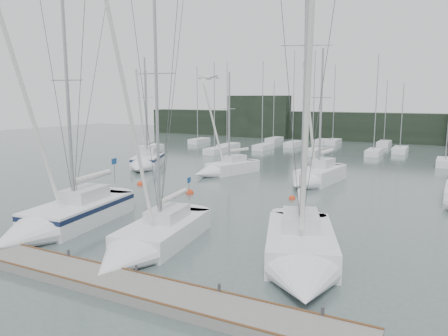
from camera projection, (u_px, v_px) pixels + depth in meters
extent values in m
plane|color=#4C5D5B|center=(156.00, 245.00, 23.03)|extent=(160.00, 160.00, 0.00)
cube|color=slate|center=(85.00, 275.00, 18.64)|extent=(24.00, 2.00, 0.40)
cube|color=black|center=(368.00, 127.00, 76.75)|extent=(90.00, 4.00, 5.00)
cube|color=black|center=(259.00, 117.00, 83.97)|extent=(12.00, 3.00, 8.00)
cube|color=silver|center=(199.00, 141.00, 73.74)|extent=(1.80, 4.50, 0.90)
cylinder|color=#9EA1A6|center=(197.00, 103.00, 72.27)|extent=(0.12, 0.12, 11.91)
cube|color=silver|center=(400.00, 150.00, 61.15)|extent=(1.80, 4.50, 0.90)
cylinder|color=#9EA1A6|center=(402.00, 116.00, 59.93)|extent=(0.12, 0.12, 8.79)
cube|color=silver|center=(263.00, 147.00, 64.88)|extent=(1.80, 4.50, 0.90)
cylinder|color=#9EA1A6|center=(263.00, 104.00, 63.40)|extent=(0.12, 0.12, 11.97)
cube|color=silver|center=(384.00, 144.00, 69.35)|extent=(1.80, 4.50, 0.90)
cylinder|color=#9EA1A6|center=(386.00, 111.00, 68.08)|extent=(0.12, 0.12, 9.49)
cube|color=silver|center=(374.00, 153.00, 58.47)|extent=(1.80, 4.50, 0.90)
cylinder|color=#9EA1A6|center=(376.00, 103.00, 56.96)|extent=(0.12, 0.12, 12.42)
cube|color=silver|center=(313.00, 152.00, 59.10)|extent=(1.80, 4.50, 0.90)
cylinder|color=#9EA1A6|center=(314.00, 101.00, 57.55)|extent=(0.12, 0.12, 12.90)
cube|color=silver|center=(293.00, 144.00, 68.88)|extent=(1.80, 4.50, 0.90)
cylinder|color=#9EA1A6|center=(294.00, 97.00, 67.25)|extent=(0.12, 0.12, 13.87)
cube|color=silver|center=(150.00, 148.00, 63.65)|extent=(1.80, 4.50, 0.90)
cylinder|color=#9EA1A6|center=(147.00, 108.00, 62.28)|extent=(0.12, 0.12, 10.67)
cube|color=silver|center=(333.00, 142.00, 72.16)|extent=(1.80, 4.50, 0.90)
cylinder|color=#9EA1A6|center=(334.00, 103.00, 70.68)|extent=(0.12, 0.12, 12.04)
cube|color=silver|center=(321.00, 142.00, 72.15)|extent=(1.80, 4.50, 0.90)
cylinder|color=#9EA1A6|center=(321.00, 101.00, 70.63)|extent=(0.12, 0.12, 12.60)
cube|color=silver|center=(216.00, 151.00, 60.49)|extent=(1.80, 4.50, 0.90)
cylinder|color=#9EA1A6|center=(214.00, 106.00, 59.05)|extent=(0.12, 0.12, 11.57)
cube|color=silver|center=(229.00, 147.00, 65.56)|extent=(1.80, 4.50, 0.90)
cylinder|color=#9EA1A6|center=(227.00, 104.00, 64.10)|extent=(0.12, 0.12, 11.81)
cube|color=silver|center=(274.00, 140.00, 75.53)|extent=(1.80, 4.50, 0.90)
cylinder|color=#9EA1A6|center=(274.00, 109.00, 74.24)|extent=(0.12, 0.12, 9.64)
cube|color=silver|center=(445.00, 163.00, 49.47)|extent=(1.80, 4.50, 0.90)
cube|color=silver|center=(80.00, 215.00, 27.14)|extent=(4.21, 7.74, 1.66)
cone|color=silver|center=(14.00, 241.00, 22.25)|extent=(3.62, 3.58, 3.21)
cube|color=silver|center=(85.00, 194.00, 27.46)|extent=(2.16, 3.16, 0.77)
cylinder|color=#9EA1A6|center=(68.00, 101.00, 25.53)|extent=(0.20, 0.20, 12.29)
cylinder|color=white|center=(93.00, 176.00, 28.15)|extent=(0.81, 3.61, 0.31)
cube|color=#0E1935|center=(80.00, 206.00, 27.05)|extent=(4.23, 7.77, 0.28)
cube|color=#194B8D|center=(114.00, 161.00, 30.31)|extent=(0.10, 0.59, 0.40)
cube|color=silver|center=(164.00, 233.00, 23.69)|extent=(3.86, 6.86, 1.37)
cone|color=silver|center=(116.00, 264.00, 19.36)|extent=(3.31, 3.19, 2.92)
cube|color=silver|center=(167.00, 213.00, 23.95)|extent=(1.98, 2.81, 0.64)
cylinder|color=#9EA1A6|center=(157.00, 100.00, 22.10)|extent=(0.16, 0.16, 13.01)
cylinder|color=white|center=(174.00, 196.00, 24.60)|extent=(0.73, 3.18, 0.26)
cube|color=#194B8D|center=(189.00, 180.00, 26.51)|extent=(0.09, 0.49, 0.33)
cube|color=silver|center=(300.00, 246.00, 21.50)|extent=(5.27, 7.37, 1.60)
cone|color=silver|center=(304.00, 287.00, 16.84)|extent=(3.98, 3.77, 3.20)
cube|color=silver|center=(301.00, 220.00, 21.83)|extent=(2.56, 3.11, 0.75)
cylinder|color=#9EA1A6|center=(306.00, 78.00, 19.73)|extent=(0.19, 0.19, 14.59)
cylinder|color=white|center=(301.00, 198.00, 22.46)|extent=(1.38, 3.17, 0.30)
cube|color=maroon|center=(300.00, 179.00, 24.53)|extent=(0.21, 0.55, 0.38)
cube|color=silver|center=(148.00, 162.00, 49.09)|extent=(4.83, 6.38, 1.59)
cone|color=silver|center=(139.00, 168.00, 45.01)|extent=(3.45, 3.37, 2.65)
cube|color=silver|center=(149.00, 151.00, 49.42)|extent=(2.29, 2.72, 0.74)
cylinder|color=#9EA1A6|center=(146.00, 107.00, 47.69)|extent=(0.19, 0.19, 10.67)
cylinder|color=white|center=(150.00, 142.00, 49.89)|extent=(1.45, 2.70, 0.30)
cube|color=#0E1935|center=(148.00, 158.00, 49.00)|extent=(4.86, 6.40, 0.27)
cube|color=silver|center=(232.00, 169.00, 44.75)|extent=(3.98, 5.79, 1.43)
cone|color=silver|center=(204.00, 173.00, 42.19)|extent=(2.99, 2.93, 2.38)
cube|color=silver|center=(235.00, 158.00, 44.91)|extent=(1.93, 2.43, 0.67)
cylinder|color=#9EA1A6|center=(229.00, 118.00, 43.65)|extent=(0.17, 0.17, 9.06)
cylinder|color=white|center=(239.00, 150.00, 45.16)|extent=(1.10, 2.54, 0.27)
cube|color=silver|center=(320.00, 177.00, 40.07)|extent=(3.38, 6.20, 1.66)
cone|color=silver|center=(301.00, 184.00, 36.66)|extent=(2.95, 2.85, 2.66)
cube|color=silver|center=(323.00, 163.00, 40.32)|extent=(1.75, 2.53, 0.77)
cylinder|color=#9EA1A6|center=(321.00, 110.00, 38.74)|extent=(0.20, 0.20, 10.60)
cylinder|color=white|center=(326.00, 151.00, 40.67)|extent=(0.67, 2.91, 0.31)
sphere|color=red|center=(190.00, 193.00, 35.43)|extent=(0.67, 0.67, 0.67)
sphere|color=red|center=(292.00, 199.00, 33.51)|extent=(0.52, 0.52, 0.52)
sphere|color=red|center=(140.00, 185.00, 38.92)|extent=(0.63, 0.63, 0.63)
ellipsoid|color=silver|center=(209.00, 78.00, 19.55)|extent=(0.32, 0.50, 0.21)
cube|color=gray|center=(204.00, 77.00, 19.73)|extent=(0.49, 0.24, 0.11)
cube|color=gray|center=(213.00, 77.00, 19.36)|extent=(0.49, 0.24, 0.11)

